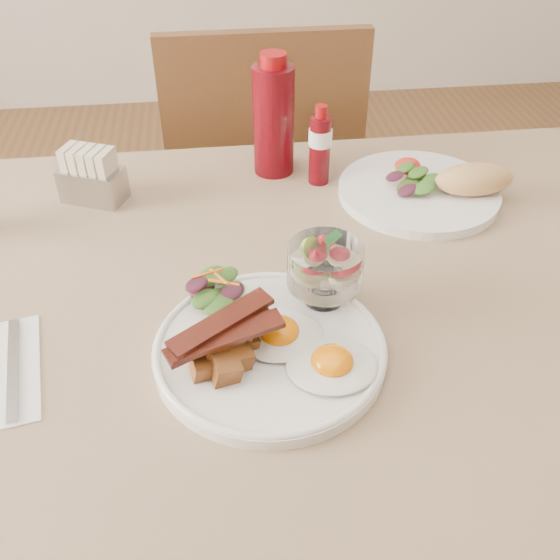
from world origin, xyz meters
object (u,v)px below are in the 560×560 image
at_px(ketchup_bottle, 274,119).
at_px(sugar_caddy, 92,178).
at_px(main_plate, 270,350).
at_px(second_plate, 431,187).
at_px(table, 306,336).
at_px(chair_far, 262,188).
at_px(hot_sauce_bottle, 320,146).
at_px(fruit_cup, 325,266).

xyz_separation_m(ketchup_bottle, sugar_caddy, (-0.30, -0.06, -0.06)).
xyz_separation_m(main_plate, sugar_caddy, (-0.25, 0.39, 0.03)).
bearing_deg(second_plate, table, -138.43).
bearing_deg(table, chair_far, 90.00).
bearing_deg(second_plate, hot_sauce_bottle, 157.39).
distance_m(table, fruit_cup, 0.16).
relative_size(second_plate, sugar_caddy, 2.49).
relative_size(main_plate, sugar_caddy, 2.46).
distance_m(table, hot_sauce_bottle, 0.33).
height_order(table, chair_far, chair_far).
bearing_deg(table, second_plate, 41.57).
relative_size(table, second_plate, 4.70).
xyz_separation_m(main_plate, second_plate, (0.31, 0.33, 0.01)).
xyz_separation_m(chair_far, ketchup_bottle, (-0.01, -0.33, 0.32)).
bearing_deg(table, main_plate, -119.15).
height_order(chair_far, main_plate, chair_far).
relative_size(ketchup_bottle, hot_sauce_bottle, 1.51).
distance_m(chair_far, main_plate, 0.82).
bearing_deg(fruit_cup, sugar_caddy, 135.67).
relative_size(main_plate, second_plate, 0.99).
height_order(main_plate, ketchup_bottle, ketchup_bottle).
relative_size(main_plate, ketchup_bottle, 1.35).
xyz_separation_m(hot_sauce_bottle, sugar_caddy, (-0.38, -0.01, -0.03)).
relative_size(chair_far, fruit_cup, 9.62).
height_order(hot_sauce_bottle, sugar_caddy, hot_sauce_bottle).
distance_m(table, second_plate, 0.34).
bearing_deg(fruit_cup, hot_sauce_bottle, 81.01).
bearing_deg(ketchup_bottle, hot_sauce_bottle, -34.60).
bearing_deg(sugar_caddy, main_plate, -34.49).
bearing_deg(hot_sauce_bottle, second_plate, -22.61).
height_order(table, sugar_caddy, sugar_caddy).
bearing_deg(second_plate, chair_far, 118.22).
relative_size(table, ketchup_bottle, 6.40).
xyz_separation_m(chair_far, second_plate, (0.24, -0.45, 0.25)).
distance_m(table, sugar_caddy, 0.44).
relative_size(table, main_plate, 4.75).
bearing_deg(second_plate, ketchup_bottle, 153.64).
height_order(chair_far, second_plate, chair_far).
bearing_deg(sugar_caddy, hot_sauce_bottle, 25.30).
relative_size(chair_far, second_plate, 3.28).
xyz_separation_m(second_plate, hot_sauce_bottle, (-0.18, 0.07, 0.05)).
distance_m(main_plate, sugar_caddy, 0.46).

